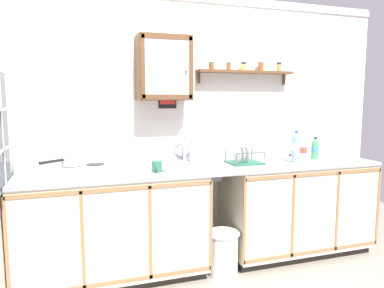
% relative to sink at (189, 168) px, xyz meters
% --- Properties ---
extents(floor, '(6.27, 6.27, 0.00)m').
position_rel_sink_xyz_m(floor, '(0.18, -0.31, -0.91)').
color(floor, '#9E9384').
rests_on(floor, ground).
extents(back_wall, '(3.87, 0.07, 2.48)m').
position_rel_sink_xyz_m(back_wall, '(0.18, 0.29, 0.34)').
color(back_wall, silver).
rests_on(back_wall, ground).
extents(lower_cabinet_run, '(1.53, 0.61, 0.89)m').
position_rel_sink_xyz_m(lower_cabinet_run, '(-0.68, -0.04, -0.46)').
color(lower_cabinet_run, black).
rests_on(lower_cabinet_run, ground).
extents(lower_cabinet_run_right, '(1.44, 0.61, 0.89)m').
position_rel_sink_xyz_m(lower_cabinet_run_right, '(1.09, -0.04, -0.46)').
color(lower_cabinet_run_right, black).
rests_on(lower_cabinet_run_right, ground).
extents(countertop, '(3.23, 0.63, 0.03)m').
position_rel_sink_xyz_m(countertop, '(0.18, -0.04, -0.00)').
color(countertop, '#9EA3A8').
rests_on(countertop, lower_cabinet_run).
extents(backsplash, '(3.23, 0.02, 0.08)m').
position_rel_sink_xyz_m(backsplash, '(0.18, 0.25, 0.05)').
color(backsplash, '#9EA3A8').
rests_on(backsplash, countertop).
extents(sink, '(0.54, 0.46, 0.44)m').
position_rel_sink_xyz_m(sink, '(0.00, 0.00, 0.00)').
color(sink, silver).
rests_on(sink, countertop).
extents(hot_plate_stove, '(0.36, 0.28, 0.07)m').
position_rel_sink_xyz_m(hot_plate_stove, '(-0.89, -0.02, 0.04)').
color(hot_plate_stove, silver).
rests_on(hot_plate_stove, countertop).
extents(saucepan, '(0.32, 0.27, 0.07)m').
position_rel_sink_xyz_m(saucepan, '(-0.99, -0.01, 0.12)').
color(saucepan, silver).
rests_on(saucepan, hot_plate_stove).
extents(bottle_water_clear_0, '(0.07, 0.07, 0.26)m').
position_rel_sink_xyz_m(bottle_water_clear_0, '(1.20, 0.04, 0.13)').
color(bottle_water_clear_0, silver).
rests_on(bottle_water_clear_0, countertop).
extents(bottle_water_blue_1, '(0.08, 0.08, 0.30)m').
position_rel_sink_xyz_m(bottle_water_blue_1, '(1.01, -0.12, 0.15)').
color(bottle_water_blue_1, '#8CB7E0').
rests_on(bottle_water_blue_1, countertop).
extents(bottle_soda_green_2, '(0.07, 0.07, 0.22)m').
position_rel_sink_xyz_m(bottle_soda_green_2, '(1.32, 0.01, 0.11)').
color(bottle_soda_green_2, '#4CB266').
rests_on(bottle_soda_green_2, countertop).
extents(dish_rack, '(0.30, 0.27, 0.17)m').
position_rel_sink_xyz_m(dish_rack, '(0.53, -0.00, 0.05)').
color(dish_rack, '#26664C').
rests_on(dish_rack, countertop).
extents(mug, '(0.08, 0.12, 0.09)m').
position_rel_sink_xyz_m(mug, '(-0.32, -0.14, 0.06)').
color(mug, '#337259').
rests_on(mug, countertop).
extents(wall_cabinet, '(0.46, 0.29, 0.56)m').
position_rel_sink_xyz_m(wall_cabinet, '(-0.19, 0.13, 0.87)').
color(wall_cabinet, brown).
extents(spice_shelf, '(0.98, 0.14, 0.22)m').
position_rel_sink_xyz_m(spice_shelf, '(0.63, 0.19, 0.87)').
color(spice_shelf, brown).
extents(warning_sign, '(0.17, 0.01, 0.21)m').
position_rel_sink_xyz_m(warning_sign, '(-0.13, 0.26, 0.62)').
color(warning_sign, black).
extents(trash_bin, '(0.29, 0.29, 0.38)m').
position_rel_sink_xyz_m(trash_bin, '(0.23, -0.25, -0.71)').
color(trash_bin, silver).
rests_on(trash_bin, ground).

